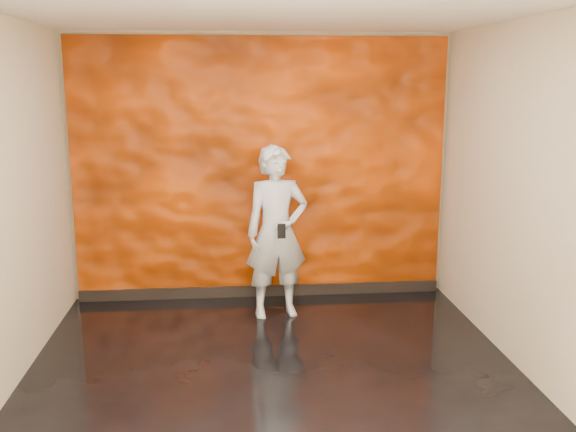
# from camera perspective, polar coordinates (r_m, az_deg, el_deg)

# --- Properties ---
(room) EXTENTS (4.02, 4.02, 2.81)m
(room) POSITION_cam_1_polar(r_m,az_deg,el_deg) (4.85, -1.27, 1.11)
(room) COLOR black
(room) RESTS_ON ground
(feature_wall) EXTENTS (3.90, 0.06, 2.75)m
(feature_wall) POSITION_cam_1_polar(r_m,az_deg,el_deg) (6.78, -2.44, 4.08)
(feature_wall) COLOR #F64A00
(feature_wall) RESTS_ON ground
(baseboard) EXTENTS (3.90, 0.04, 0.12)m
(baseboard) POSITION_cam_1_polar(r_m,az_deg,el_deg) (7.05, -2.32, -6.65)
(baseboard) COLOR black
(baseboard) RESTS_ON ground
(man) EXTENTS (0.68, 0.50, 1.70)m
(man) POSITION_cam_1_polar(r_m,az_deg,el_deg) (6.29, -1.01, -1.45)
(man) COLOR #AEB2BE
(man) RESTS_ON ground
(phone) EXTENTS (0.08, 0.02, 0.14)m
(phone) POSITION_cam_1_polar(r_m,az_deg,el_deg) (6.02, -0.58, -1.35)
(phone) COLOR black
(phone) RESTS_ON man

